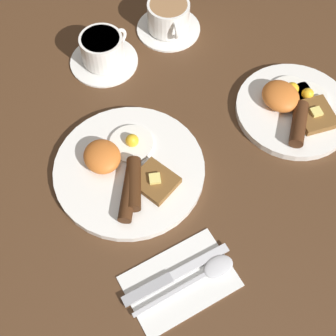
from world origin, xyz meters
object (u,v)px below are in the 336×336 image
object	(u,v)px
teacup_near	(103,52)
knife	(170,277)
breakfast_plate_far	(293,107)
spoon	(209,272)
teacup_far	(169,19)
breakfast_plate_near	(128,169)

from	to	relation	value
teacup_near	knife	world-z (taller)	teacup_near
breakfast_plate_far	spoon	xyz separation A→B (m)	(0.21, -0.32, -0.01)
teacup_far	breakfast_plate_far	bearing A→B (deg)	19.62
breakfast_plate_near	knife	bearing A→B (deg)	-6.24
breakfast_plate_near	breakfast_plate_far	xyz separation A→B (m)	(0.02, 0.35, 0.00)
teacup_far	knife	distance (m)	0.57
teacup_near	spoon	bearing A→B (deg)	-3.92
knife	spoon	xyz separation A→B (m)	(0.02, 0.06, 0.00)
breakfast_plate_near	teacup_far	distance (m)	0.38
breakfast_plate_far	spoon	distance (m)	0.38
breakfast_plate_far	knife	xyz separation A→B (m)	(0.19, -0.38, -0.01)
breakfast_plate_near	spoon	bearing A→B (deg)	8.76
knife	teacup_far	bearing A→B (deg)	61.76
breakfast_plate_far	teacup_near	distance (m)	0.41
teacup_near	spoon	world-z (taller)	teacup_near
knife	teacup_near	bearing A→B (deg)	77.98
breakfast_plate_far	teacup_far	world-z (taller)	teacup_far
teacup_far	knife	size ratio (longest dim) A/B	0.73
teacup_far	spoon	world-z (taller)	teacup_far
breakfast_plate_near	teacup_near	distance (m)	0.28
teacup_far	teacup_near	bearing A→B (deg)	-82.43
teacup_near	knife	size ratio (longest dim) A/B	0.75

